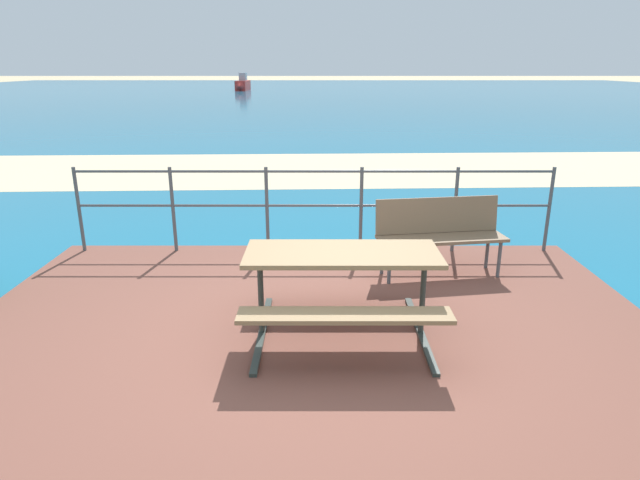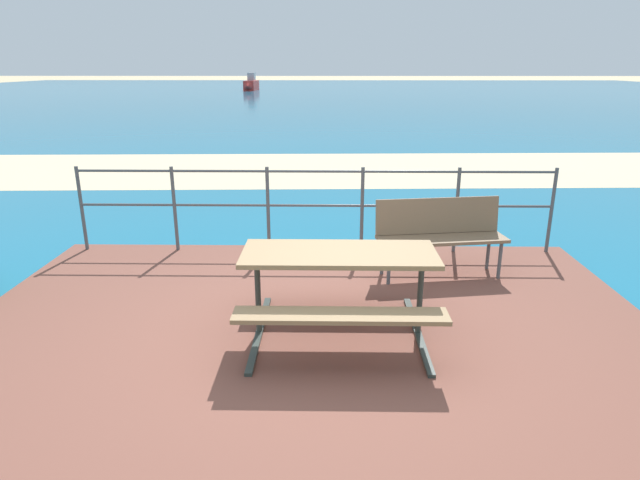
% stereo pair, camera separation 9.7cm
% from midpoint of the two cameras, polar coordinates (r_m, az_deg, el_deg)
% --- Properties ---
extents(ground_plane, '(240.00, 240.00, 0.00)m').
position_cam_midpoint_polar(ground_plane, '(4.76, -1.55, -11.30)').
color(ground_plane, tan).
extents(patio_paving, '(6.40, 5.20, 0.06)m').
position_cam_midpoint_polar(patio_paving, '(4.75, -1.55, -10.98)').
color(patio_paving, brown).
rests_on(patio_paving, ground).
extents(sea_water, '(90.00, 90.00, 0.01)m').
position_cam_midpoint_polar(sea_water, '(44.22, -0.21, 14.97)').
color(sea_water, '#196B8E').
rests_on(sea_water, ground).
extents(beach_strip, '(54.13, 6.51, 0.01)m').
position_cam_midpoint_polar(beach_strip, '(12.79, -0.60, 7.51)').
color(beach_strip, beige).
rests_on(beach_strip, ground).
extents(picnic_table, '(1.64, 1.41, 0.77)m').
position_cam_midpoint_polar(picnic_table, '(4.62, 1.70, -3.46)').
color(picnic_table, '#8C704C').
rests_on(picnic_table, patio_paving).
extents(park_bench, '(1.47, 0.63, 0.86)m').
position_cam_midpoint_polar(park_bench, '(6.18, 12.01, 1.12)').
color(park_bench, '#7A6047').
rests_on(park_bench, patio_paving).
extents(railing_fence, '(5.94, 0.04, 1.08)m').
position_cam_midpoint_polar(railing_fence, '(6.76, -1.09, 4.30)').
color(railing_fence, '#4C5156').
rests_on(railing_fence, patio_paving).
extents(boat_near, '(1.11, 3.71, 1.62)m').
position_cam_midpoint_polar(boat_near, '(53.91, -8.26, 15.92)').
color(boat_near, red).
rests_on(boat_near, sea_water).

